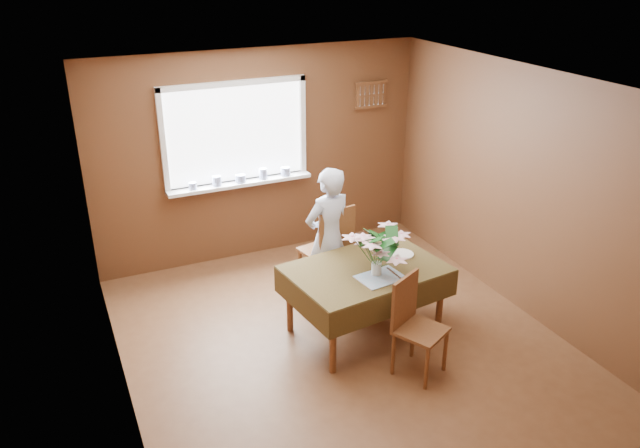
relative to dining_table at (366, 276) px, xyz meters
name	(u,v)px	position (x,y,z in m)	size (l,w,h in m)	color
floor	(344,344)	(-0.29, -0.13, -0.63)	(4.50, 4.50, 0.00)	brown
ceiling	(348,85)	(-0.29, -0.13, 1.87)	(4.50, 4.50, 0.00)	white
wall_back	(261,155)	(-0.29, 2.12, 0.62)	(4.00, 4.00, 0.00)	brown
wall_front	(518,370)	(-0.29, -2.38, 0.62)	(4.00, 4.00, 0.00)	brown
wall_left	(112,271)	(-2.29, -0.13, 0.62)	(4.50, 4.50, 0.00)	brown
wall_right	(523,193)	(1.71, -0.13, 0.62)	(4.50, 4.50, 0.00)	brown
window_assembly	(238,151)	(-0.58, 2.07, 0.73)	(1.72, 0.20, 1.22)	white
spoon_rack	(371,95)	(1.16, 2.09, 1.22)	(0.44, 0.05, 0.33)	brown
dining_table	(366,276)	(0.00, 0.00, 0.00)	(1.58, 1.17, 0.72)	brown
chair_far	(330,248)	(-0.01, 0.77, -0.05)	(0.54, 0.54, 1.06)	brown
chair_near	(413,321)	(0.10, -0.71, -0.12)	(0.53, 0.53, 0.92)	brown
seated_woman	(328,237)	(-0.08, 0.67, 0.13)	(0.56, 0.36, 1.52)	white
flower_bouquet	(377,248)	(0.02, -0.16, 0.36)	(0.49, 0.49, 0.42)	white
side_plate	(402,254)	(0.46, 0.09, 0.09)	(0.23, 0.23, 0.01)	white
table_knife	(394,273)	(0.18, -0.22, 0.09)	(0.02, 0.25, 0.00)	silver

